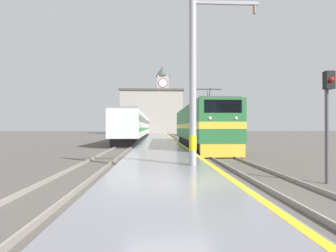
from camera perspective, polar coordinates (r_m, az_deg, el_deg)
ground_plane at (r=37.32m, az=-1.97°, el=-3.24°), size 200.00×200.00×0.00m
platform at (r=32.31m, az=-1.89°, el=-3.36°), size 4.04×140.00×0.39m
rail_track_near at (r=32.57m, az=4.60°, el=-3.62°), size 2.84×140.00×0.16m
rail_track_far at (r=32.46m, az=-7.86°, el=-3.62°), size 2.83×140.00×0.16m
locomotive_train at (r=24.71m, az=6.86°, el=-0.09°), size 2.92×17.62×4.89m
passenger_train at (r=39.61m, az=-6.88°, el=-0.09°), size 2.92×32.47×3.81m
catenary_mast at (r=10.87m, az=5.92°, el=11.08°), size 2.85×0.30×7.42m
clock_tower at (r=87.47m, az=-1.15°, el=6.26°), size 4.66×4.66×22.30m
station_building at (r=79.85m, az=-3.55°, el=3.08°), size 18.85×8.74×13.19m
signal_post at (r=10.37m, az=31.47°, el=3.33°), size 0.30×0.39×3.80m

